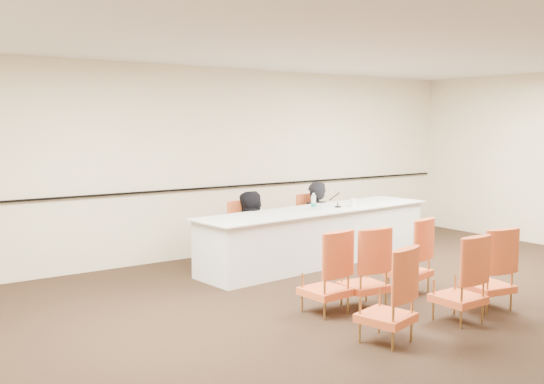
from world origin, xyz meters
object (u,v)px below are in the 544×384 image
at_px(panelist_main, 315,231).
at_px(aud_chair_back_mid, 459,278).
at_px(microphone, 338,199).
at_px(panelist_main_chair, 315,223).
at_px(coffee_cup, 353,203).
at_px(panelist_second, 248,246).
at_px(aud_chair_back_left, 386,294).
at_px(water_bottle, 314,201).
at_px(panelist_second_chair, 248,233).
at_px(aud_chair_front_left, 325,271).
at_px(aud_chair_front_mid, 364,267).
at_px(drinking_glass, 322,206).
at_px(panel_table, 318,236).
at_px(aud_chair_back_right, 488,267).
at_px(aud_chair_front_right, 409,255).

distance_m(panelist_main, aud_chair_back_mid, 3.82).
relative_size(microphone, aud_chair_back_mid, 0.28).
height_order(panelist_main_chair, coffee_cup, coffee_cup).
relative_size(panelist_second, aud_chair_back_left, 1.76).
bearing_deg(microphone, water_bottle, 163.29).
bearing_deg(panelist_second_chair, aud_chair_front_left, -108.72).
bearing_deg(aud_chair_front_left, aud_chair_front_mid, -14.88).
bearing_deg(drinking_glass, panelist_main_chair, 57.60).
bearing_deg(panel_table, aud_chair_back_right, -93.03).
height_order(panelist_main, water_bottle, panelist_main).
bearing_deg(panelist_second, aud_chair_front_mid, 75.75).
bearing_deg(aud_chair_back_mid, aud_chair_back_left, -179.99).
relative_size(panel_table, microphone, 15.43).
relative_size(coffee_cup, aud_chair_front_mid, 0.13).
relative_size(panelist_second_chair, aud_chair_front_left, 1.00).
xyz_separation_m(panelist_main, aud_chair_front_mid, (-1.50, -2.74, 0.13)).
height_order(panelist_main_chair, aud_chair_back_left, same).
distance_m(panelist_main_chair, aud_chair_back_mid, 3.81).
bearing_deg(coffee_cup, microphone, 162.86).
bearing_deg(panelist_second, water_bottle, 135.29).
height_order(panel_table, aud_chair_front_left, aud_chair_front_left).
distance_m(panelist_second, microphone, 1.57).
bearing_deg(coffee_cup, aud_chair_back_right, -99.61).
bearing_deg(drinking_glass, coffee_cup, -0.71).
bearing_deg(panelist_second_chair, aud_chair_back_mid, -89.07).
relative_size(panel_table, panelist_main_chair, 4.35).
distance_m(coffee_cup, aud_chair_back_right, 2.88).
bearing_deg(coffee_cup, aud_chair_front_mid, -129.49).
height_order(water_bottle, coffee_cup, water_bottle).
xyz_separation_m(panel_table, aud_chair_back_right, (0.12, -2.93, 0.06)).
bearing_deg(aud_chair_front_left, aud_chair_back_mid, -50.30).
bearing_deg(panelist_second_chair, panelist_main, -0.00).
bearing_deg(aud_chair_back_mid, microphone, 72.75).
bearing_deg(aud_chair_front_left, aud_chair_back_right, -33.32).
xyz_separation_m(panelist_second, aud_chair_front_right, (0.82, -2.46, 0.20)).
height_order(panelist_second, panelist_second_chair, panelist_second).
height_order(panelist_main, aud_chair_front_left, panelist_main).
xyz_separation_m(panelist_main, panelist_second, (-1.40, -0.13, -0.07)).
distance_m(panelist_second_chair, coffee_cup, 1.71).
bearing_deg(coffee_cup, panelist_main, 99.81).
relative_size(panel_table, aud_chair_front_left, 4.35).
height_order(panel_table, panelist_main, panelist_main).
bearing_deg(aud_chair_front_right, aud_chair_back_left, -157.26).
height_order(panelist_second_chair, aud_chair_front_right, same).
bearing_deg(panel_table, microphone, -12.50).
distance_m(water_bottle, aud_chair_front_mid, 2.33).
xyz_separation_m(panelist_main_chair, panelist_second, (-1.40, -0.13, -0.20)).
bearing_deg(panelist_second, aud_chair_front_left, 64.58).
bearing_deg(water_bottle, coffee_cup, -7.97).
relative_size(panelist_main_chair, aud_chair_back_left, 1.00).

